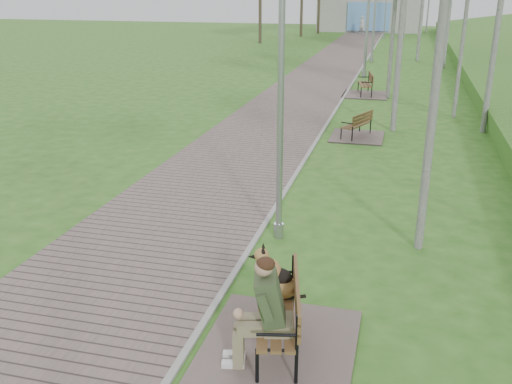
# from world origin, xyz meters

# --- Properties ---
(ground) EXTENTS (120.00, 120.00, 0.00)m
(ground) POSITION_xyz_m (0.00, 0.00, 0.00)
(ground) COLOR #30651E
(ground) RESTS_ON ground
(walkway) EXTENTS (3.50, 67.00, 0.04)m
(walkway) POSITION_xyz_m (-1.75, 21.50, 0.02)
(walkway) COLOR #6D5C58
(walkway) RESTS_ON ground
(kerb) EXTENTS (0.10, 67.00, 0.05)m
(kerb) POSITION_xyz_m (0.00, 21.50, 0.03)
(kerb) COLOR #999993
(kerb) RESTS_ON ground
(building_north) EXTENTS (10.00, 5.20, 4.00)m
(building_north) POSITION_xyz_m (-1.50, 50.97, 1.99)
(building_north) COLOR #9E9E99
(building_north) RESTS_ON ground
(bench_main) EXTENTS (1.93, 2.14, 1.68)m
(bench_main) POSITION_xyz_m (1.02, -3.00, 0.47)
(bench_main) COLOR #6D5C58
(bench_main) RESTS_ON ground
(bench_second) EXTENTS (1.57, 1.74, 0.96)m
(bench_second) POSITION_xyz_m (1.08, 8.11, 0.17)
(bench_second) COLOR #6D5C58
(bench_second) RESTS_ON ground
(bench_third) EXTENTS (1.84, 2.04, 1.13)m
(bench_third) POSITION_xyz_m (0.78, 15.29, 0.21)
(bench_third) COLOR #6D5C58
(bench_third) RESTS_ON ground
(lamp_post_near) EXTENTS (0.18, 0.18, 4.75)m
(lamp_post_near) POSITION_xyz_m (0.38, 0.37, 2.22)
(lamp_post_near) COLOR #929499
(lamp_post_near) RESTS_ON ground
(lamp_post_second) EXTENTS (0.23, 0.23, 5.84)m
(lamp_post_second) POSITION_xyz_m (0.38, 20.20, 2.73)
(lamp_post_second) COLOR #929499
(lamp_post_second) RESTS_ON ground
(lamp_post_third) EXTENTS (0.21, 0.21, 5.49)m
(lamp_post_third) POSITION_xyz_m (0.34, 26.26, 2.56)
(lamp_post_third) COLOR #929499
(lamp_post_third) RESTS_ON ground
(lamp_post_far) EXTENTS (0.19, 0.19, 4.86)m
(lamp_post_far) POSITION_xyz_m (0.29, 42.54, 2.27)
(lamp_post_far) COLOR #929499
(lamp_post_far) RESTS_ON ground
(pedestrian_near) EXTENTS (0.70, 0.55, 1.68)m
(pedestrian_near) POSITION_xyz_m (-1.93, 46.71, 0.84)
(pedestrian_near) COLOR beige
(pedestrian_near) RESTS_ON ground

